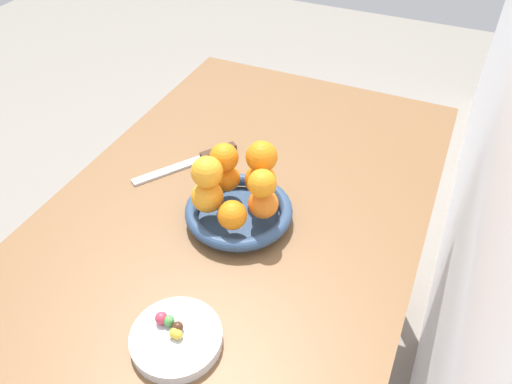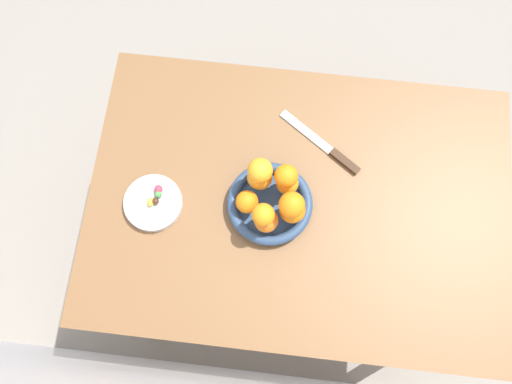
{
  "view_description": "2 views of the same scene",
  "coord_description": "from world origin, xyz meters",
  "px_view_note": "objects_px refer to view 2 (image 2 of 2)",
  "views": [
    {
      "loc": [
        0.73,
        0.35,
        1.46
      ],
      "look_at": [
        0.06,
        0.05,
        0.81
      ],
      "focal_mm": 35.0,
      "sensor_mm": 36.0,
      "label": 1
    },
    {
      "loc": [
        0.07,
        0.35,
        1.99
      ],
      "look_at": [
        0.11,
        0.03,
        0.88
      ],
      "focal_mm": 35.0,
      "sensor_mm": 36.0,
      "label": 2
    }
  ],
  "objects_px": {
    "orange_7": "(292,205)",
    "candy_ball_0": "(158,194)",
    "dining_table": "(297,210)",
    "candy_ball_1": "(150,203)",
    "orange_0": "(287,183)",
    "orange_8": "(286,176)",
    "fruit_bowl": "(270,204)",
    "orange_2": "(247,202)",
    "candy_ball_3": "(158,189)",
    "orange_5": "(260,171)",
    "knife": "(327,147)",
    "orange_1": "(260,177)",
    "orange_6": "(263,215)",
    "orange_3": "(266,220)",
    "candy_ball_4": "(151,201)",
    "candy_dish": "(153,203)",
    "candy_ball_2": "(155,201)",
    "orange_4": "(292,210)"
  },
  "relations": [
    {
      "from": "fruit_bowl",
      "to": "orange_8",
      "type": "relative_size",
      "value": 3.77
    },
    {
      "from": "orange_2",
      "to": "orange_5",
      "type": "bearing_deg",
      "value": -111.94
    },
    {
      "from": "fruit_bowl",
      "to": "candy_ball_1",
      "type": "height_order",
      "value": "fruit_bowl"
    },
    {
      "from": "orange_6",
      "to": "candy_ball_1",
      "type": "relative_size",
      "value": 3.34
    },
    {
      "from": "orange_7",
      "to": "orange_8",
      "type": "relative_size",
      "value": 1.08
    },
    {
      "from": "orange_7",
      "to": "candy_ball_0",
      "type": "relative_size",
      "value": 3.34
    },
    {
      "from": "orange_2",
      "to": "candy_ball_3",
      "type": "xyz_separation_m",
      "value": [
        0.23,
        -0.02,
        -0.04
      ]
    },
    {
      "from": "dining_table",
      "to": "orange_8",
      "type": "height_order",
      "value": "orange_8"
    },
    {
      "from": "orange_7",
      "to": "candy_ball_2",
      "type": "bearing_deg",
      "value": 0.26
    },
    {
      "from": "orange_1",
      "to": "candy_ball_4",
      "type": "height_order",
      "value": "orange_1"
    },
    {
      "from": "dining_table",
      "to": "orange_8",
      "type": "relative_size",
      "value": 18.99
    },
    {
      "from": "orange_5",
      "to": "candy_ball_0",
      "type": "distance_m",
      "value": 0.28
    },
    {
      "from": "candy_ball_3",
      "to": "orange_2",
      "type": "bearing_deg",
      "value": 175.75
    },
    {
      "from": "orange_5",
      "to": "fruit_bowl",
      "type": "bearing_deg",
      "value": 122.76
    },
    {
      "from": "orange_2",
      "to": "orange_3",
      "type": "distance_m",
      "value": 0.07
    },
    {
      "from": "orange_7",
      "to": "knife",
      "type": "xyz_separation_m",
      "value": [
        -0.08,
        -0.2,
        -0.13
      ]
    },
    {
      "from": "fruit_bowl",
      "to": "orange_4",
      "type": "bearing_deg",
      "value": 157.84
    },
    {
      "from": "candy_dish",
      "to": "orange_5",
      "type": "relative_size",
      "value": 2.44
    },
    {
      "from": "orange_3",
      "to": "orange_2",
      "type": "bearing_deg",
      "value": -38.45
    },
    {
      "from": "dining_table",
      "to": "knife",
      "type": "relative_size",
      "value": 4.89
    },
    {
      "from": "candy_ball_0",
      "to": "candy_ball_3",
      "type": "bearing_deg",
      "value": -83.78
    },
    {
      "from": "orange_6",
      "to": "candy_ball_1",
      "type": "xyz_separation_m",
      "value": [
        0.29,
        -0.02,
        -0.1
      ]
    },
    {
      "from": "knife",
      "to": "orange_4",
      "type": "bearing_deg",
      "value": 68.71
    },
    {
      "from": "orange_0",
      "to": "orange_4",
      "type": "bearing_deg",
      "value": 105.5
    },
    {
      "from": "orange_7",
      "to": "orange_1",
      "type": "bearing_deg",
      "value": -43.41
    },
    {
      "from": "orange_0",
      "to": "orange_1",
      "type": "relative_size",
      "value": 0.89
    },
    {
      "from": "orange_3",
      "to": "fruit_bowl",
      "type": "bearing_deg",
      "value": -94.16
    },
    {
      "from": "dining_table",
      "to": "candy_ball_1",
      "type": "xyz_separation_m",
      "value": [
        0.38,
        0.06,
        0.12
      ]
    },
    {
      "from": "orange_6",
      "to": "candy_ball_4",
      "type": "height_order",
      "value": "orange_6"
    },
    {
      "from": "orange_6",
      "to": "candy_ball_4",
      "type": "bearing_deg",
      "value": -5.28
    },
    {
      "from": "orange_0",
      "to": "orange_8",
      "type": "xyz_separation_m",
      "value": [
        0.01,
        -0.0,
        0.06
      ]
    },
    {
      "from": "orange_6",
      "to": "candy_ball_1",
      "type": "height_order",
      "value": "orange_6"
    },
    {
      "from": "orange_7",
      "to": "candy_ball_4",
      "type": "height_order",
      "value": "orange_7"
    },
    {
      "from": "dining_table",
      "to": "fruit_bowl",
      "type": "height_order",
      "value": "fruit_bowl"
    },
    {
      "from": "orange_3",
      "to": "candy_ball_1",
      "type": "bearing_deg",
      "value": -3.78
    },
    {
      "from": "orange_4",
      "to": "orange_2",
      "type": "bearing_deg",
      "value": -4.69
    },
    {
      "from": "fruit_bowl",
      "to": "orange_8",
      "type": "xyz_separation_m",
      "value": [
        -0.03,
        -0.04,
        0.1
      ]
    },
    {
      "from": "orange_4",
      "to": "candy_dish",
      "type": "bearing_deg",
      "value": 0.99
    },
    {
      "from": "candy_dish",
      "to": "orange_2",
      "type": "relative_size",
      "value": 2.62
    },
    {
      "from": "candy_dish",
      "to": "candy_ball_0",
      "type": "bearing_deg",
      "value": -124.33
    },
    {
      "from": "dining_table",
      "to": "orange_4",
      "type": "bearing_deg",
      "value": 65.37
    },
    {
      "from": "orange_8",
      "to": "orange_3",
      "type": "bearing_deg",
      "value": 70.36
    },
    {
      "from": "orange_2",
      "to": "orange_4",
      "type": "distance_m",
      "value": 0.11
    },
    {
      "from": "dining_table",
      "to": "fruit_bowl",
      "type": "distance_m",
      "value": 0.14
    },
    {
      "from": "orange_1",
      "to": "candy_ball_2",
      "type": "distance_m",
      "value": 0.27
    },
    {
      "from": "orange_7",
      "to": "candy_ball_3",
      "type": "distance_m",
      "value": 0.35
    },
    {
      "from": "dining_table",
      "to": "candy_ball_3",
      "type": "height_order",
      "value": "candy_ball_3"
    },
    {
      "from": "orange_6",
      "to": "orange_2",
      "type": "bearing_deg",
      "value": -43.63
    },
    {
      "from": "orange_0",
      "to": "candy_ball_1",
      "type": "relative_size",
      "value": 3.44
    },
    {
      "from": "orange_1",
      "to": "orange_7",
      "type": "distance_m",
      "value": 0.13
    }
  ]
}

